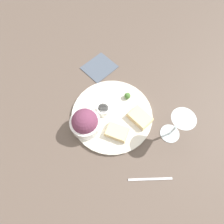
# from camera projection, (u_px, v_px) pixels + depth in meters

# --- Properties ---
(ground_plane) EXTENTS (4.00, 4.00, 0.00)m
(ground_plane) POSITION_uv_depth(u_px,v_px,m) (112.00, 115.00, 0.74)
(ground_plane) COLOR brown
(dinner_plate) EXTENTS (0.34, 0.34, 0.01)m
(dinner_plate) POSITION_uv_depth(u_px,v_px,m) (112.00, 115.00, 0.74)
(dinner_plate) COLOR silver
(dinner_plate) RESTS_ON ground_plane
(salad_bowl) EXTENTS (0.12, 0.12, 0.10)m
(salad_bowl) POSITION_uv_depth(u_px,v_px,m) (85.00, 123.00, 0.67)
(salad_bowl) COLOR white
(salad_bowl) RESTS_ON dinner_plate
(sauce_ramekin) EXTENTS (0.05, 0.05, 0.04)m
(sauce_ramekin) POSITION_uv_depth(u_px,v_px,m) (103.00, 109.00, 0.72)
(sauce_ramekin) COLOR white
(sauce_ramekin) RESTS_ON dinner_plate
(cheese_toast_near) EXTENTS (0.11, 0.10, 0.03)m
(cheese_toast_near) POSITION_uv_depth(u_px,v_px,m) (140.00, 117.00, 0.71)
(cheese_toast_near) COLOR #D1B27F
(cheese_toast_near) RESTS_ON dinner_plate
(cheese_toast_far) EXTENTS (0.09, 0.07, 0.03)m
(cheese_toast_far) POSITION_uv_depth(u_px,v_px,m) (117.00, 132.00, 0.68)
(cheese_toast_far) COLOR #D1B27F
(cheese_toast_far) RESTS_ON dinner_plate
(wine_glass) EXTENTS (0.08, 0.08, 0.16)m
(wine_glass) POSITION_uv_depth(u_px,v_px,m) (179.00, 124.00, 0.61)
(wine_glass) COLOR silver
(wine_glass) RESTS_ON ground_plane
(garnish) EXTENTS (0.03, 0.03, 0.03)m
(garnish) POSITION_uv_depth(u_px,v_px,m) (127.00, 96.00, 0.75)
(garnish) COLOR #477533
(garnish) RESTS_ON dinner_plate
(napkin) EXTENTS (0.18, 0.19, 0.01)m
(napkin) POSITION_uv_depth(u_px,v_px,m) (99.00, 67.00, 0.85)
(napkin) COLOR #4C5666
(napkin) RESTS_ON ground_plane
(fork) EXTENTS (0.16, 0.06, 0.01)m
(fork) POSITION_uv_depth(u_px,v_px,m) (150.00, 179.00, 0.63)
(fork) COLOR silver
(fork) RESTS_ON ground_plane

